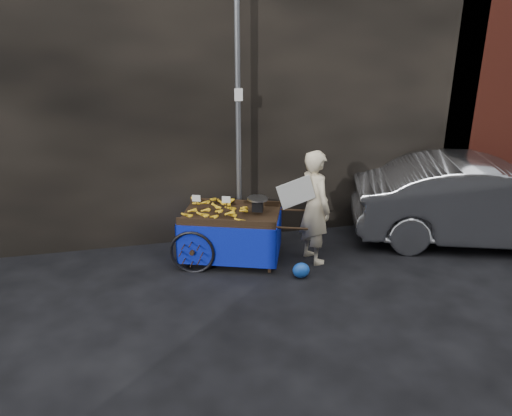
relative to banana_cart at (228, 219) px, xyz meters
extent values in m
plane|color=black|center=(-0.03, -0.80, -0.66)|extent=(80.00, 80.00, 0.00)
cube|color=black|center=(-1.03, 1.80, 1.84)|extent=(11.00, 2.00, 5.00)
cube|color=#591E14|center=(5.47, 1.80, 1.84)|extent=(3.00, 2.00, 5.00)
cylinder|color=slate|center=(0.27, 0.50, 1.34)|extent=(0.08, 0.08, 4.00)
cube|color=white|center=(0.27, 0.45, 1.74)|extent=(0.12, 0.02, 0.18)
cube|color=black|center=(0.04, -0.02, 0.05)|extent=(1.63, 1.30, 0.05)
cube|color=black|center=(0.18, 0.37, 0.11)|extent=(1.34, 0.51, 0.09)
cube|color=black|center=(-0.10, -0.41, 0.11)|extent=(1.34, 0.51, 0.09)
cube|color=black|center=(0.51, -0.56, -0.31)|extent=(0.06, 0.06, 0.71)
cube|color=black|center=(0.74, 0.11, -0.31)|extent=(0.06, 0.06, 0.71)
cylinder|color=black|center=(0.80, -0.66, 0.05)|extent=(0.43, 0.18, 0.04)
cylinder|color=black|center=(1.03, 0.01, 0.05)|extent=(0.43, 0.18, 0.04)
torus|color=black|center=(-0.57, -0.30, -0.35)|extent=(0.64, 0.26, 0.66)
torus|color=black|center=(-0.25, 0.60, -0.35)|extent=(0.64, 0.26, 0.66)
cylinder|color=black|center=(-0.41, 0.15, -0.35)|extent=(0.37, 0.95, 0.04)
cube|color=#080E9C|center=(-0.11, -0.44, -0.25)|extent=(1.37, 0.50, 0.60)
cube|color=#080E9C|center=(0.19, 0.41, -0.25)|extent=(1.37, 0.50, 0.60)
cube|color=#080E9C|center=(-0.63, 0.22, -0.25)|extent=(0.32, 0.87, 0.60)
cube|color=#080E9C|center=(0.72, -0.26, -0.25)|extent=(0.32, 0.87, 0.60)
cube|color=black|center=(0.43, -0.11, 0.20)|extent=(0.19, 0.17, 0.14)
cylinder|color=silver|center=(0.43, -0.11, 0.32)|extent=(0.38, 0.38, 0.03)
cube|color=white|center=(-0.45, 0.06, 0.34)|extent=(0.12, 0.05, 0.10)
cube|color=white|center=(-0.03, -0.09, 0.34)|extent=(0.12, 0.05, 0.10)
imported|color=beige|center=(1.24, -0.31, 0.20)|extent=(0.56, 0.71, 1.71)
cube|color=silver|center=(0.91, -0.43, 0.49)|extent=(0.59, 0.03, 0.50)
ellipsoid|color=blue|center=(0.90, -0.81, -0.55)|extent=(0.25, 0.20, 0.22)
imported|color=#A8AAAF|center=(4.13, -0.26, 0.03)|extent=(4.39, 2.68, 1.37)
camera|label=1|loc=(-1.11, -6.77, 2.78)|focal=35.00mm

